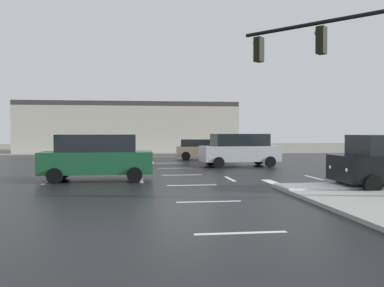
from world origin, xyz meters
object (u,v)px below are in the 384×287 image
object	(u,v)px
suv_silver	(240,149)
suv_green	(97,156)
sedan_tan	(203,149)
traffic_signal_mast	(349,68)

from	to	relation	value
suv_silver	suv_green	world-z (taller)	same
suv_green	sedan_tan	size ratio (longest dim) A/B	1.04
suv_silver	suv_green	size ratio (longest dim) A/B	1.02
traffic_signal_mast	suv_silver	world-z (taller)	traffic_signal_mast
traffic_signal_mast	sedan_tan	distance (m)	19.15
suv_silver	traffic_signal_mast	bearing A→B (deg)	-91.26
traffic_signal_mast	suv_silver	xyz separation A→B (m)	(-0.75, 12.11, -3.22)
suv_silver	suv_green	distance (m)	10.48
suv_silver	sedan_tan	xyz separation A→B (m)	(-1.26, 6.62, -0.24)
suv_silver	suv_green	xyz separation A→B (m)	(-8.07, -6.68, 0.00)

